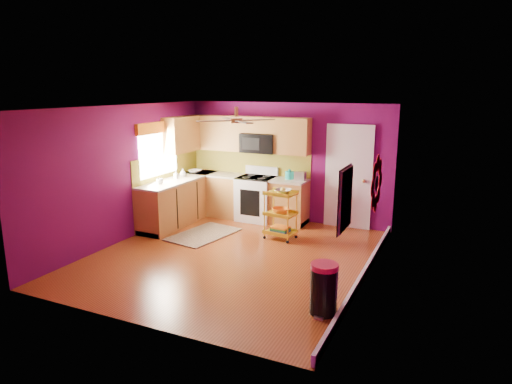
% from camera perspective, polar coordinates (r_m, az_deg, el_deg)
% --- Properties ---
extents(ground, '(5.00, 5.00, 0.00)m').
position_cam_1_polar(ground, '(7.84, -2.97, -8.03)').
color(ground, maroon).
rests_on(ground, ground).
extents(room_envelope, '(4.54, 5.04, 2.52)m').
position_cam_1_polar(room_envelope, '(7.40, -2.94, 3.81)').
color(room_envelope, '#600B4E').
rests_on(room_envelope, ground).
extents(lower_cabinets, '(2.81, 2.31, 0.94)m').
position_cam_1_polar(lower_cabinets, '(9.85, -5.02, -1.01)').
color(lower_cabinets, '#956228').
rests_on(lower_cabinets, ground).
extents(electric_range, '(0.76, 0.66, 1.13)m').
position_cam_1_polar(electric_range, '(9.79, 0.05, -0.75)').
color(electric_range, white).
rests_on(electric_range, ground).
extents(upper_cabinetry, '(2.80, 2.30, 1.26)m').
position_cam_1_polar(upper_cabinetry, '(9.87, -3.62, 7.10)').
color(upper_cabinetry, '#956228').
rests_on(upper_cabinetry, ground).
extents(left_window, '(0.08, 1.35, 1.08)m').
position_cam_1_polar(left_window, '(9.46, -12.12, 6.20)').
color(left_window, white).
rests_on(left_window, ground).
extents(panel_door, '(0.95, 0.11, 2.15)m').
position_cam_1_polar(panel_door, '(9.34, 11.48, 1.72)').
color(panel_door, white).
rests_on(panel_door, ground).
extents(right_wall_art, '(0.04, 2.74, 1.04)m').
position_cam_1_polar(right_wall_art, '(6.39, 13.37, 0.27)').
color(right_wall_art, black).
rests_on(right_wall_art, ground).
extents(ceiling_fan, '(1.01, 1.01, 0.26)m').
position_cam_1_polar(ceiling_fan, '(7.51, -2.46, 9.01)').
color(ceiling_fan, '#BF8C3F').
rests_on(ceiling_fan, ground).
extents(shag_rug, '(1.08, 1.52, 0.02)m').
position_cam_1_polar(shag_rug, '(8.96, -6.59, -5.29)').
color(shag_rug, black).
rests_on(shag_rug, ground).
extents(rolling_cart, '(0.60, 0.47, 1.00)m').
position_cam_1_polar(rolling_cart, '(8.56, 3.13, -2.57)').
color(rolling_cart, gold).
rests_on(rolling_cart, ground).
extents(trash_can, '(0.37, 0.39, 0.67)m').
position_cam_1_polar(trash_can, '(5.93, 8.47, -11.86)').
color(trash_can, black).
rests_on(trash_can, ground).
extents(teal_kettle, '(0.18, 0.18, 0.21)m').
position_cam_1_polar(teal_kettle, '(9.51, 4.20, 2.13)').
color(teal_kettle, '#16ABA5').
rests_on(teal_kettle, lower_cabinets).
extents(toaster, '(0.22, 0.15, 0.18)m').
position_cam_1_polar(toaster, '(9.40, 5.54, 2.03)').
color(toaster, beige).
rests_on(toaster, lower_cabinets).
extents(soap_bottle_a, '(0.08, 0.08, 0.17)m').
position_cam_1_polar(soap_bottle_a, '(9.66, -9.98, 2.16)').
color(soap_bottle_a, '#EA3F72').
rests_on(soap_bottle_a, lower_cabinets).
extents(soap_bottle_b, '(0.13, 0.13, 0.17)m').
position_cam_1_polar(soap_bottle_b, '(9.89, -9.12, 2.43)').
color(soap_bottle_b, white).
rests_on(soap_bottle_b, lower_cabinets).
extents(counter_dish, '(0.28, 0.28, 0.07)m').
position_cam_1_polar(counter_dish, '(10.26, -7.63, 2.58)').
color(counter_dish, white).
rests_on(counter_dish, lower_cabinets).
extents(counter_cup, '(0.14, 0.14, 0.11)m').
position_cam_1_polar(counter_cup, '(9.19, -11.91, 1.32)').
color(counter_cup, white).
rests_on(counter_cup, lower_cabinets).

